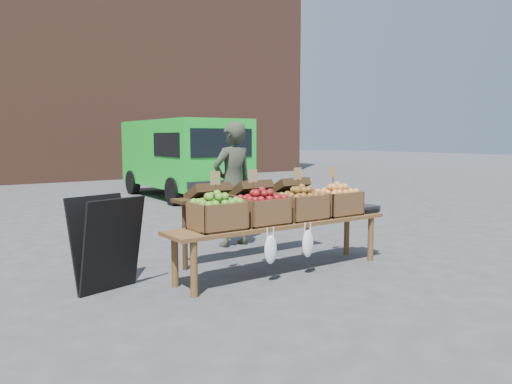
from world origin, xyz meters
TOP-DOWN VIEW (x-y plane):
  - ground at (0.00, 0.00)m, footprint 80.00×80.00m
  - delivery_van at (3.20, 7.06)m, footprint 2.09×4.30m
  - vendor at (1.18, 1.58)m, footprint 0.65×0.45m
  - chalkboard_sign at (-0.92, 0.57)m, footprint 0.68×0.48m
  - back_table at (0.95, 0.82)m, footprint 2.10×0.44m
  - display_bench at (0.88, 0.10)m, footprint 2.70×0.56m
  - crate_golden_apples at (0.05, 0.10)m, footprint 0.50×0.40m
  - crate_russet_pears at (0.60, 0.10)m, footprint 0.50×0.40m
  - crate_red_apples at (1.15, 0.10)m, footprint 0.50×0.40m
  - crate_green_apples at (1.70, 0.10)m, footprint 0.50×0.40m
  - weighing_scale at (2.13, 0.10)m, footprint 0.34×0.30m

SIDE VIEW (x-z plane):
  - ground at x=0.00m, z-range 0.00..0.00m
  - display_bench at x=0.88m, z-range 0.00..0.57m
  - chalkboard_sign at x=-0.92m, z-range 0.00..0.94m
  - back_table at x=0.95m, z-range 0.00..1.04m
  - weighing_scale at x=2.13m, z-range 0.57..0.65m
  - crate_golden_apples at x=0.05m, z-range 0.57..0.85m
  - crate_russet_pears at x=0.60m, z-range 0.57..0.85m
  - crate_red_apples at x=1.15m, z-range 0.57..0.85m
  - crate_green_apples at x=1.70m, z-range 0.57..0.85m
  - vendor at x=1.18m, z-range 0.00..1.70m
  - delivery_van at x=3.20m, z-range 0.00..1.90m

